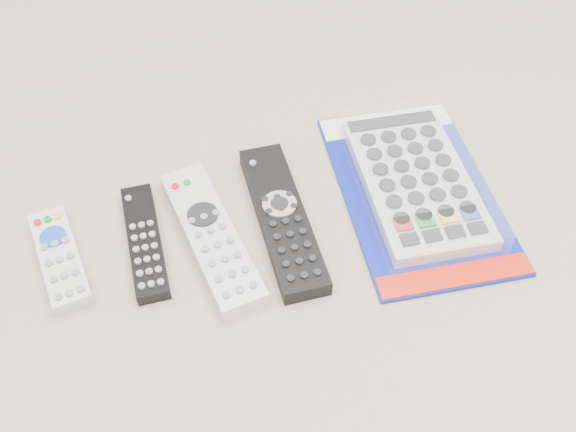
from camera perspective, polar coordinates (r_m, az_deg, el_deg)
name	(u,v)px	position (r m, az deg, el deg)	size (l,w,h in m)	color
remote_small_grey	(60,258)	(0.79, -19.60, -3.56)	(0.05, 0.15, 0.02)	#B5B5B8
remote_slim_black	(145,242)	(0.78, -12.61, -2.24)	(0.06, 0.17, 0.02)	black
remote_silver_dvd	(212,237)	(0.77, -6.80, -1.85)	(0.06, 0.22, 0.03)	silver
remote_large_black	(282,218)	(0.78, -0.50, -0.20)	(0.09, 0.24, 0.03)	black
jumbo_remote_packaged	(416,180)	(0.83, 11.34, 3.12)	(0.24, 0.34, 0.04)	navy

